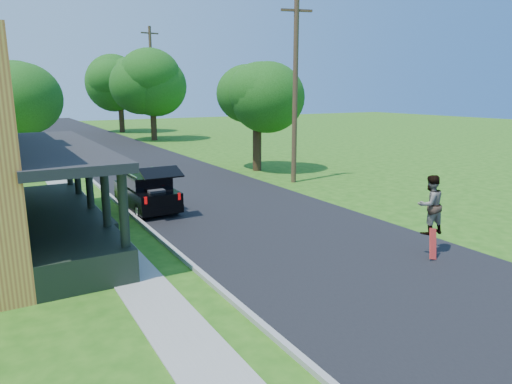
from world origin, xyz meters
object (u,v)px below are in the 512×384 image
tree_right_near (256,95)px  utility_pole_near (295,91)px  skateboarder (430,205)px  black_suv (146,191)px

tree_right_near → utility_pole_near: size_ratio=0.75×
tree_right_near → skateboarder: bearing=-100.9°
utility_pole_near → skateboarder: bearing=-87.8°
black_suv → utility_pole_near: (8.54, 1.69, 4.05)m
skateboarder → utility_pole_near: 11.96m
black_suv → tree_right_near: (8.66, 5.91, 3.83)m
black_suv → skateboarder: 11.06m
utility_pole_near → black_suv: bearing=-152.3°
black_suv → skateboarder: bearing=-60.1°
black_suv → tree_right_near: size_ratio=0.62×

